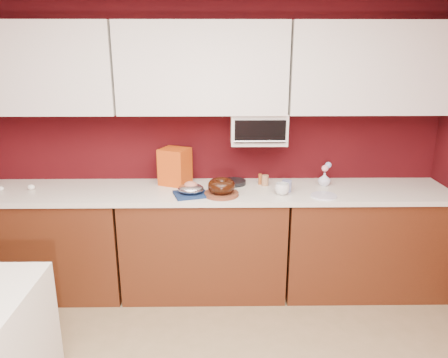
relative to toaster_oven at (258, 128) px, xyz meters
name	(u,v)px	position (x,y,z in m)	size (l,w,h in m)	color
wall_back	(204,139)	(-0.45, 0.15, -0.12)	(4.00, 0.02, 2.50)	#3C080B
base_cabinet_left	(45,243)	(-1.78, -0.17, -0.95)	(1.31, 0.58, 0.86)	#512410
base_cabinet_center	(204,243)	(-0.45, -0.17, -0.95)	(1.31, 0.58, 0.86)	#512410
base_cabinet_right	(362,242)	(0.88, -0.17, -0.95)	(1.31, 0.58, 0.86)	#512410
countertop	(203,192)	(-0.45, -0.17, -0.49)	(4.00, 0.62, 0.04)	silver
upper_cabinet_left	(30,68)	(-1.78, -0.02, 0.48)	(1.31, 0.33, 0.70)	white
upper_cabinet_center	(202,68)	(-0.45, -0.02, 0.48)	(1.31, 0.33, 0.70)	white
upper_cabinet_right	(373,68)	(0.88, -0.02, 0.48)	(1.31, 0.33, 0.70)	white
toaster_oven	(258,128)	(0.00, 0.00, 0.00)	(0.45, 0.30, 0.25)	white
toaster_oven_door	(260,132)	(0.00, -0.16, 0.00)	(0.40, 0.02, 0.18)	black
toaster_oven_handle	(260,141)	(0.00, -0.18, -0.07)	(0.02, 0.02, 0.42)	silver
cake_base	(222,194)	(-0.30, -0.31, -0.46)	(0.27, 0.27, 0.02)	brown
bundt_cake	(222,186)	(-0.30, -0.31, -0.39)	(0.21, 0.21, 0.09)	black
navy_towel	(191,194)	(-0.54, -0.31, -0.47)	(0.25, 0.21, 0.02)	#14274D
foil_ham_nest	(191,189)	(-0.54, -0.31, -0.42)	(0.20, 0.17, 0.08)	silver
roasted_ham	(191,186)	(-0.54, -0.31, -0.40)	(0.11, 0.09, 0.07)	#BD6D56
pandoro_box	(175,166)	(-0.69, -0.01, -0.32)	(0.22, 0.20, 0.30)	#AA240B
dark_pan	(234,182)	(-0.19, -0.02, -0.46)	(0.19, 0.19, 0.03)	black
coffee_mug	(282,188)	(0.17, -0.29, -0.42)	(0.10, 0.10, 0.11)	silver
blue_jar	(287,186)	(0.22, -0.21, -0.43)	(0.08, 0.08, 0.09)	navy
flower_vase	(324,178)	(0.55, -0.06, -0.41)	(0.08, 0.08, 0.12)	silver
flower_pink	(325,168)	(0.55, -0.06, -0.33)	(0.05, 0.05, 0.05)	pink
flower_blue	(328,165)	(0.58, -0.04, -0.30)	(0.05, 0.05, 0.05)	#87A0D9
china_plate	(324,196)	(0.49, -0.34, -0.47)	(0.20, 0.20, 0.01)	silver
amber_bottle	(260,179)	(0.02, -0.03, -0.43)	(0.03, 0.03, 0.09)	#92461A
paper_cup	(265,180)	(0.06, -0.06, -0.43)	(0.06, 0.06, 0.09)	#9B6D46
egg_left	(1,189)	(-2.08, -0.17, -0.46)	(0.05, 0.04, 0.04)	white
egg_right	(31,187)	(-1.84, -0.15, -0.45)	(0.06, 0.04, 0.04)	white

